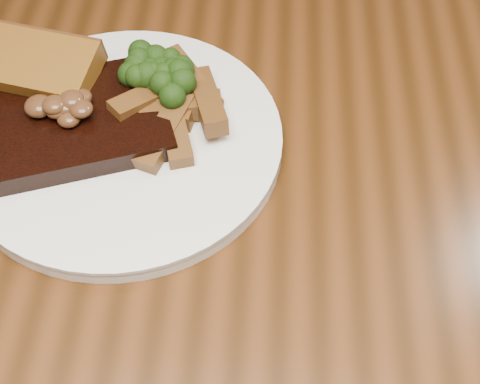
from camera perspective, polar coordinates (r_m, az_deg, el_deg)
The scene contains 8 objects.
dining_table at distance 0.65m, azimuth -1.11°, elevation -7.07°, with size 1.60×0.90×0.75m.
plate at distance 0.62m, azimuth -9.89°, elevation 4.24°, with size 0.29×0.29×0.01m, color white.
steak at distance 0.62m, azimuth -13.70°, elevation 5.77°, with size 0.16×0.12×0.02m, color black.
steak_bone at distance 0.59m, azimuth -14.71°, elevation 1.71°, with size 0.16×0.01×0.02m, color beige.
mushroom_pile at distance 0.61m, azimuth -14.26°, elevation 7.52°, with size 0.07×0.07×0.03m, color #4F2A19, non-canonical shape.
garlic_bread at distance 0.67m, azimuth -16.77°, elevation 8.99°, with size 0.12×0.06×0.03m, color brown.
potato_wedges at distance 0.61m, azimuth -4.69°, elevation 6.05°, with size 0.11×0.11×0.02m, color brown, non-canonical shape.
broccoli_cluster at distance 0.64m, azimuth -6.21°, elevation 9.85°, with size 0.07×0.07×0.04m, color #1B330B, non-canonical shape.
Camera 1 is at (0.03, -0.32, 1.22)m, focal length 50.00 mm.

